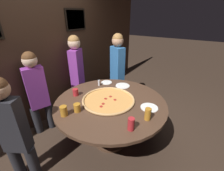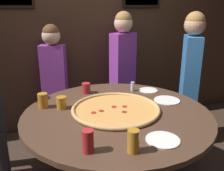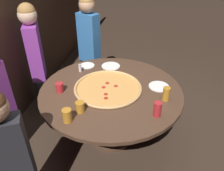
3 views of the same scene
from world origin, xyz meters
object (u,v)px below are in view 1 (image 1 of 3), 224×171
object	(u,v)px
giant_pizza	(108,100)
diner_far_right	(77,70)
diner_far_left	(37,90)
drink_cup_centre_back	(77,108)
white_plate_near_front	(149,108)
drink_cup_by_shaker	(76,92)
diner_side_right	(117,66)
drink_cup_near_right	(131,124)
white_plate_left_side	(123,86)
drink_cup_beside_pizza	(64,111)
diner_centre_back	(12,128)
dining_table	(110,109)
condiment_shaker	(99,83)
white_plate_beside_cup	(107,82)
drink_cup_far_right	(148,114)

from	to	relation	value
giant_pizza	diner_far_right	distance (m)	1.16
diner_far_left	drink_cup_centre_back	bearing A→B (deg)	108.21
white_plate_near_front	diner_far_right	distance (m)	1.65
drink_cup_by_shaker	diner_side_right	world-z (taller)	diner_side_right
white_plate_near_front	diner_far_right	size ratio (longest dim) A/B	0.15
drink_cup_near_right	diner_far_right	size ratio (longest dim) A/B	0.10
drink_cup_centre_back	white_plate_left_side	bearing A→B (deg)	-7.26
drink_cup_beside_pizza	drink_cup_centre_back	size ratio (longest dim) A/B	1.20
diner_side_right	diner_centre_back	bearing A→B (deg)	-64.55
giant_pizza	white_plate_left_side	world-z (taller)	giant_pizza
dining_table	diner_far_left	world-z (taller)	diner_far_left
dining_table	diner_centre_back	bearing A→B (deg)	151.57
drink_cup_centre_back	condiment_shaker	distance (m)	0.79
diner_side_right	drink_cup_centre_back	bearing A→B (deg)	-51.79
diner_far_right	diner_centre_back	bearing A→B (deg)	-3.25
diner_far_left	white_plate_near_front	bearing A→B (deg)	128.10
drink_cup_beside_pizza	diner_far_left	distance (m)	0.84
diner_far_right	diner_far_left	distance (m)	0.86
drink_cup_centre_back	white_plate_near_front	size ratio (longest dim) A/B	0.47
white_plate_beside_cup	diner_centre_back	distance (m)	1.54
giant_pizza	white_plate_near_front	world-z (taller)	giant_pizza
drink_cup_near_right	diner_far_left	bearing A→B (deg)	91.52
drink_cup_beside_pizza	diner_far_right	xyz separation A→B (m)	(1.03, 0.80, 0.06)
giant_pizza	drink_cup_near_right	xyz separation A→B (m)	(-0.36, -0.53, 0.06)
drink_cup_far_right	diner_far_left	size ratio (longest dim) A/B	0.11
drink_cup_near_right	drink_cup_far_right	xyz separation A→B (m)	(0.26, -0.09, 0.00)
giant_pizza	white_plate_beside_cup	world-z (taller)	giant_pizza
giant_pizza	diner_centre_back	world-z (taller)	diner_centre_back
dining_table	drink_cup_beside_pizza	size ratio (longest dim) A/B	12.25
drink_cup_near_right	diner_centre_back	distance (m)	1.27
drink_cup_near_right	white_plate_near_front	distance (m)	0.50
white_plate_near_front	white_plate_beside_cup	xyz separation A→B (m)	(0.35, 0.93, 0.00)
drink_cup_beside_pizza	drink_cup_centre_back	xyz separation A→B (m)	(0.15, -0.07, -0.01)
white_plate_left_side	dining_table	bearing A→B (deg)	-169.55
condiment_shaker	diner_side_right	bearing A→B (deg)	6.19
diner_far_left	condiment_shaker	bearing A→B (deg)	157.21
drink_cup_near_right	diner_far_left	xyz separation A→B (m)	(-0.04, 1.61, -0.03)
white_plate_near_front	drink_cup_by_shaker	bearing A→B (deg)	104.99
condiment_shaker	diner_side_right	size ratio (longest dim) A/B	0.06
drink_cup_far_right	diner_far_left	xyz separation A→B (m)	(-0.30, 1.70, -0.03)
diner_centre_back	giant_pizza	bearing A→B (deg)	-145.50
giant_pizza	condiment_shaker	size ratio (longest dim) A/B	7.73
dining_table	diner_side_right	bearing A→B (deg)	26.44
drink_cup_by_shaker	diner_centre_back	xyz separation A→B (m)	(-0.90, 0.03, -0.03)
drink_cup_by_shaker	drink_cup_centre_back	distance (m)	0.42
drink_cup_beside_pizza	white_plate_left_side	size ratio (longest dim) A/B	0.53
drink_cup_beside_pizza	white_plate_near_front	distance (m)	1.08
drink_cup_centre_back	diner_far_right	xyz separation A→B (m)	(0.89, 0.88, 0.07)
drink_cup_far_right	condiment_shaker	xyz separation A→B (m)	(0.42, 1.03, -0.02)
giant_pizza	diner_side_right	size ratio (longest dim) A/B	0.49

